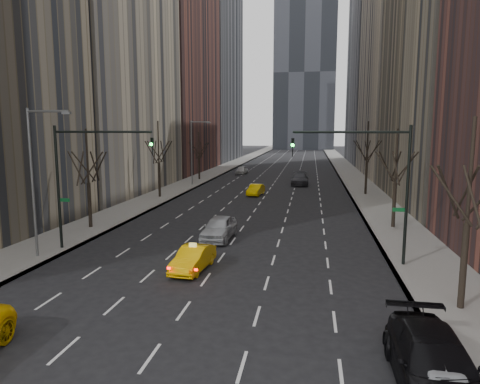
% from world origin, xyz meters
% --- Properties ---
extents(ground, '(400.00, 400.00, 0.00)m').
position_xyz_m(ground, '(0.00, 0.00, 0.00)').
color(ground, black).
rests_on(ground, ground).
extents(sidewalk_left, '(4.50, 320.00, 0.15)m').
position_xyz_m(sidewalk_left, '(-12.25, 70.00, 0.07)').
color(sidewalk_left, slate).
rests_on(sidewalk_left, ground).
extents(sidewalk_right, '(4.50, 320.00, 0.15)m').
position_xyz_m(sidewalk_right, '(12.25, 70.00, 0.07)').
color(sidewalk_right, slate).
rests_on(sidewalk_right, ground).
extents(bld_left_far, '(14.00, 28.00, 44.00)m').
position_xyz_m(bld_left_far, '(-21.50, 66.00, 22.00)').
color(bld_left_far, brown).
rests_on(bld_left_far, ground).
extents(bld_left_deep, '(14.00, 30.00, 60.00)m').
position_xyz_m(bld_left_deep, '(-21.50, 96.00, 30.00)').
color(bld_left_deep, slate).
rests_on(bld_left_deep, ground).
extents(bld_right_far, '(14.00, 28.00, 50.00)m').
position_xyz_m(bld_right_far, '(21.50, 64.00, 25.00)').
color(bld_right_far, '#BAAB8E').
rests_on(bld_right_far, ground).
extents(bld_right_deep, '(14.00, 30.00, 58.00)m').
position_xyz_m(bld_right_deep, '(21.50, 95.00, 29.00)').
color(bld_right_deep, slate).
rests_on(bld_right_deep, ground).
extents(tree_lw_b, '(3.36, 3.50, 7.82)m').
position_xyz_m(tree_lw_b, '(-12.00, 18.00, 3.72)').
color(tree_lw_b, black).
rests_on(tree_lw_b, ground).
extents(tree_lw_c, '(3.36, 3.50, 8.74)m').
position_xyz_m(tree_lw_c, '(-12.00, 34.00, 4.04)').
color(tree_lw_c, black).
rests_on(tree_lw_c, ground).
extents(tree_lw_d, '(3.36, 3.50, 7.36)m').
position_xyz_m(tree_lw_d, '(-12.00, 52.00, 3.56)').
color(tree_lw_d, black).
rests_on(tree_lw_d, ground).
extents(tree_rw_a, '(3.36, 3.50, 8.28)m').
position_xyz_m(tree_rw_a, '(12.00, 6.00, 3.88)').
color(tree_rw_a, black).
rests_on(tree_rw_a, ground).
extents(tree_rw_b, '(3.36, 3.50, 7.82)m').
position_xyz_m(tree_rw_b, '(12.00, 22.00, 3.72)').
color(tree_rw_b, black).
rests_on(tree_rw_b, ground).
extents(tree_rw_c, '(3.36, 3.50, 8.74)m').
position_xyz_m(tree_rw_c, '(12.00, 40.00, 4.04)').
color(tree_rw_c, black).
rests_on(tree_rw_c, ground).
extents(traffic_mast_left, '(6.69, 0.39, 8.00)m').
position_xyz_m(traffic_mast_left, '(-9.11, 12.00, 5.49)').
color(traffic_mast_left, black).
rests_on(traffic_mast_left, ground).
extents(traffic_mast_right, '(6.69, 0.39, 8.00)m').
position_xyz_m(traffic_mast_right, '(9.11, 12.00, 5.49)').
color(traffic_mast_right, black).
rests_on(traffic_mast_right, ground).
extents(streetlight_near, '(2.83, 0.22, 9.00)m').
position_xyz_m(streetlight_near, '(-10.84, 10.00, 5.62)').
color(streetlight_near, slate).
rests_on(streetlight_near, ground).
extents(streetlight_far, '(2.83, 0.22, 9.00)m').
position_xyz_m(streetlight_far, '(-10.84, 45.00, 5.62)').
color(streetlight_far, slate).
rests_on(streetlight_far, ground).
extents(taxi_sedan, '(1.83, 4.24, 1.36)m').
position_xyz_m(taxi_sedan, '(-1.07, 9.38, 0.68)').
color(taxi_sedan, '#F6B705').
rests_on(taxi_sedan, ground).
extents(silver_sedan_ahead, '(2.15, 4.97, 1.67)m').
position_xyz_m(silver_sedan_ahead, '(-1.11, 16.46, 0.83)').
color(silver_sedan_ahead, '#ABAEB4').
rests_on(silver_sedan_ahead, ground).
extents(parked_suv_black, '(2.45, 5.91, 1.71)m').
position_xyz_m(parked_suv_black, '(9.20, -0.33, 0.85)').
color(parked_suv_black, black).
rests_on(parked_suv_black, ground).
extents(far_taxi, '(1.89, 4.18, 1.33)m').
position_xyz_m(far_taxi, '(-1.16, 37.74, 0.66)').
color(far_taxi, yellow).
rests_on(far_taxi, ground).
extents(far_suv_grey, '(2.52, 6.05, 1.75)m').
position_xyz_m(far_suv_grey, '(3.83, 48.69, 0.87)').
color(far_suv_grey, '#303035').
rests_on(far_suv_grey, ground).
extents(far_car_white, '(1.95, 4.25, 1.41)m').
position_xyz_m(far_car_white, '(-6.86, 62.05, 0.71)').
color(far_car_white, silver).
rests_on(far_car_white, ground).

